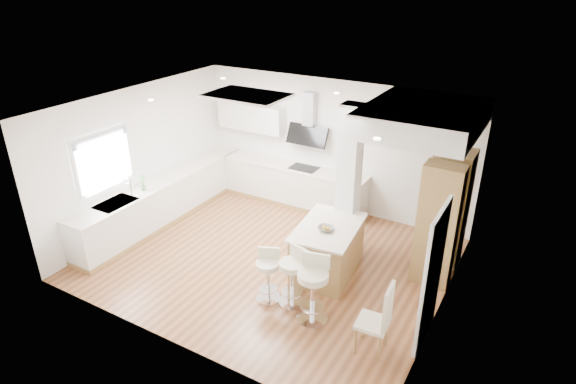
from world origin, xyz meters
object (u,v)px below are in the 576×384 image
Objects in this scene: bar_stool_c at (313,286)px; bar_stool_b at (293,274)px; bar_stool_a at (268,272)px; dining_chair at (380,317)px; peninsula at (328,249)px.

bar_stool_b is at bearing 143.92° from bar_stool_c.
bar_stool_c is (0.83, -0.09, 0.11)m from bar_stool_a.
dining_chair is at bearing -29.54° from bar_stool_a.
bar_stool_b reaches higher than peninsula.
dining_chair is (1.91, -0.23, 0.09)m from bar_stool_a.
bar_stool_c reaches higher than bar_stool_a.
bar_stool_c is at bearing -28.63° from bar_stool_a.
bar_stool_b is at bearing -100.72° from peninsula.
bar_stool_c is at bearing 168.44° from dining_chair.
bar_stool_a is at bearing -118.55° from peninsula.
dining_chair is at bearing -50.12° from peninsula.
bar_stool_b is at bearing -7.89° from bar_stool_a.
bar_stool_a is 1.93m from dining_chair.
bar_stool_a is 0.85m from bar_stool_c.
peninsula is 2.00m from dining_chair.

